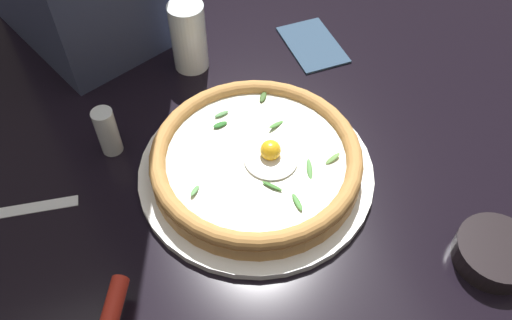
# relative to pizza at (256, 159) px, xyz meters

# --- Properties ---
(ground_plane) EXTENTS (2.40, 2.40, 0.03)m
(ground_plane) POSITION_rel_pizza_xyz_m (0.03, 0.04, -0.05)
(ground_plane) COLOR black
(ground_plane) RESTS_ON ground
(pizza_plate) EXTENTS (0.35, 0.35, 0.01)m
(pizza_plate) POSITION_rel_pizza_xyz_m (-0.00, -0.00, -0.03)
(pizza_plate) COLOR white
(pizza_plate) RESTS_ON ground
(pizza) EXTENTS (0.31, 0.31, 0.06)m
(pizza) POSITION_rel_pizza_xyz_m (0.00, 0.00, 0.00)
(pizza) COLOR #B98347
(pizza) RESTS_ON pizza_plate
(side_bowl) EXTENTS (0.10, 0.10, 0.03)m
(side_bowl) POSITION_rel_pizza_xyz_m (0.26, 0.22, -0.02)
(side_bowl) COLOR black
(side_bowl) RESTS_ON ground
(drinking_glass) EXTENTS (0.06, 0.06, 0.12)m
(drinking_glass) POSITION_rel_pizza_xyz_m (-0.27, -0.00, 0.02)
(drinking_glass) COLOR silver
(drinking_glass) RESTS_ON ground
(folded_napkin) EXTENTS (0.14, 0.10, 0.01)m
(folded_napkin) POSITION_rel_pizza_xyz_m (-0.23, 0.22, -0.03)
(folded_napkin) COLOR #2C425A
(folded_napkin) RESTS_ON ground
(pepper_shaker) EXTENTS (0.03, 0.03, 0.08)m
(pepper_shaker) POSITION_rel_pizza_xyz_m (-0.14, -0.18, 0.01)
(pepper_shaker) COLOR silver
(pepper_shaker) RESTS_ON ground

